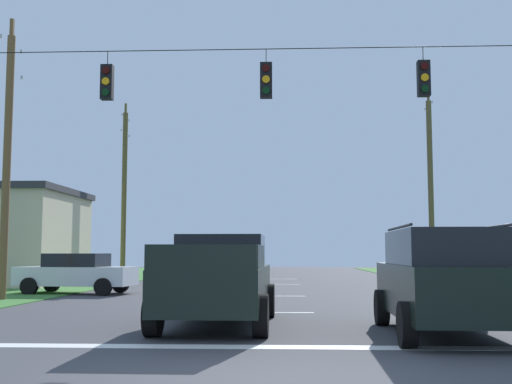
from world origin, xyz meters
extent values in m
plane|color=#3D3D42|center=(0.00, 0.00, 0.00)|extent=(120.00, 120.00, 0.00)
cube|color=white|center=(0.00, 2.76, 0.00)|extent=(14.01, 0.45, 0.01)
cube|color=white|center=(0.00, 8.76, 0.00)|extent=(2.50, 0.15, 0.01)
cube|color=white|center=(0.00, 14.96, 0.00)|extent=(2.50, 0.15, 0.01)
cube|color=white|center=(0.00, 23.27, 0.00)|extent=(2.50, 0.15, 0.01)
cube|color=white|center=(0.00, 29.46, 0.00)|extent=(2.50, 0.15, 0.01)
cylinder|color=black|center=(-0.07, 8.54, 6.98)|extent=(16.33, 0.02, 0.02)
cylinder|color=black|center=(-4.26, 8.54, 6.78)|extent=(0.02, 0.02, 0.39)
cube|color=black|center=(-4.26, 8.54, 6.12)|extent=(0.32, 0.24, 0.95)
cylinder|color=#310503|center=(-4.26, 8.40, 6.41)|extent=(0.20, 0.04, 0.20)
cylinder|color=orange|center=(-4.26, 8.40, 6.11)|extent=(0.20, 0.04, 0.20)
cylinder|color=black|center=(-4.26, 8.40, 5.81)|extent=(0.20, 0.04, 0.20)
cylinder|color=black|center=(0.02, 8.54, 6.78)|extent=(0.02, 0.02, 0.39)
cube|color=black|center=(0.02, 8.54, 6.12)|extent=(0.32, 0.24, 0.95)
cylinder|color=#310503|center=(0.02, 8.40, 6.41)|extent=(0.20, 0.04, 0.20)
cylinder|color=orange|center=(0.02, 8.40, 6.11)|extent=(0.20, 0.04, 0.20)
cylinder|color=black|center=(0.02, 8.40, 5.81)|extent=(0.20, 0.04, 0.20)
cylinder|color=black|center=(4.17, 8.54, 6.78)|extent=(0.02, 0.02, 0.39)
cube|color=black|center=(4.17, 8.54, 6.12)|extent=(0.32, 0.24, 0.95)
cylinder|color=#310503|center=(4.17, 8.40, 6.41)|extent=(0.20, 0.04, 0.20)
cylinder|color=orange|center=(4.17, 8.40, 6.11)|extent=(0.20, 0.04, 0.20)
cylinder|color=black|center=(4.17, 8.40, 5.81)|extent=(0.20, 0.04, 0.20)
cube|color=black|center=(-0.93, 5.74, 0.82)|extent=(2.08, 5.43, 0.85)
cube|color=black|center=(-0.92, 6.39, 1.60)|extent=(1.88, 1.93, 0.70)
cube|color=black|center=(-1.89, 4.41, 1.48)|extent=(0.14, 2.38, 0.45)
cube|color=black|center=(-0.01, 4.38, 1.48)|extent=(0.14, 2.38, 0.45)
cube|color=black|center=(-0.97, 3.09, 1.48)|extent=(1.96, 0.13, 0.45)
cylinder|color=black|center=(-1.90, 7.59, 0.40)|extent=(0.29, 0.80, 0.80)
cylinder|color=black|center=(0.10, 7.56, 0.40)|extent=(0.29, 0.80, 0.80)
cylinder|color=black|center=(-1.96, 3.92, 0.40)|extent=(0.29, 0.80, 0.80)
cylinder|color=black|center=(0.04, 3.89, 0.40)|extent=(0.29, 0.80, 0.80)
cube|color=black|center=(3.51, 4.35, 0.85)|extent=(2.08, 4.85, 0.95)
cube|color=black|center=(3.51, 4.20, 1.66)|extent=(1.88, 3.25, 0.65)
cylinder|color=black|center=(2.66, 4.22, 2.03)|extent=(0.12, 2.72, 0.05)
cylinder|color=black|center=(4.35, 4.17, 2.03)|extent=(0.12, 2.72, 0.05)
cylinder|color=black|center=(2.58, 6.00, 0.38)|extent=(0.28, 0.77, 0.76)
cylinder|color=black|center=(4.53, 5.95, 0.38)|extent=(0.28, 0.77, 0.76)
cylinder|color=black|center=(2.49, 2.74, 0.38)|extent=(0.28, 0.77, 0.76)
cube|color=silver|center=(-7.37, 15.84, 0.67)|extent=(4.45, 2.21, 0.70)
cube|color=black|center=(-7.37, 15.84, 1.27)|extent=(2.25, 1.82, 0.50)
cylinder|color=black|center=(-8.87, 15.09, 0.32)|extent=(0.66, 0.28, 0.64)
cylinder|color=black|center=(-8.69, 16.88, 0.32)|extent=(0.66, 0.28, 0.64)
cylinder|color=black|center=(-6.04, 14.81, 0.32)|extent=(0.66, 0.28, 0.64)
cylinder|color=black|center=(-5.87, 16.60, 0.32)|extent=(0.66, 0.28, 0.64)
cube|color=maroon|center=(8.21, 21.72, 0.67)|extent=(1.85, 4.32, 0.70)
cube|color=black|center=(8.21, 21.72, 1.27)|extent=(1.65, 2.12, 0.50)
cylinder|color=black|center=(7.29, 23.13, 0.32)|extent=(0.23, 0.64, 0.64)
cylinder|color=black|center=(9.09, 23.15, 0.32)|extent=(0.23, 0.64, 0.64)
cylinder|color=black|center=(7.33, 20.29, 0.32)|extent=(0.23, 0.64, 0.64)
cylinder|color=black|center=(9.13, 20.31, 0.32)|extent=(0.23, 0.64, 0.64)
cylinder|color=brown|center=(8.81, 28.00, 5.11)|extent=(0.31, 0.31, 10.21)
cube|color=brown|center=(8.81, 28.00, 9.81)|extent=(0.12, 0.12, 2.21)
cylinder|color=#B2B7BC|center=(8.81, 28.89, 9.93)|extent=(0.08, 0.08, 0.12)
cylinder|color=#B2B7BC|center=(8.81, 27.12, 9.93)|extent=(0.08, 0.08, 0.12)
cylinder|color=brown|center=(-8.76, 12.61, 4.45)|extent=(0.26, 0.26, 8.90)
cube|color=brown|center=(-8.76, 12.61, 8.50)|extent=(0.12, 0.12, 1.99)
cylinder|color=#B2B7BC|center=(-8.76, 13.40, 8.62)|extent=(0.08, 0.08, 0.12)
cylinder|color=#B2B7BC|center=(-8.76, 11.81, 8.62)|extent=(0.08, 0.08, 0.12)
cube|color=brown|center=(-8.76, 12.61, 7.60)|extent=(0.12, 0.12, 2.31)
cylinder|color=#B2B7BC|center=(-8.76, 13.53, 7.72)|extent=(0.08, 0.08, 0.12)
cylinder|color=brown|center=(-8.66, 27.70, 4.81)|extent=(0.28, 0.28, 9.62)
cube|color=brown|center=(-8.66, 27.70, 9.22)|extent=(0.12, 0.12, 1.91)
cylinder|color=#B2B7BC|center=(-8.66, 28.47, 9.34)|extent=(0.08, 0.08, 0.12)
cylinder|color=#B2B7BC|center=(-8.66, 26.94, 9.34)|extent=(0.08, 0.08, 0.12)
cube|color=brown|center=(-8.66, 27.70, 8.32)|extent=(0.12, 0.12, 2.24)
cylinder|color=#B2B7BC|center=(-8.66, 28.60, 8.44)|extent=(0.08, 0.08, 0.12)
cylinder|color=#B2B7BC|center=(-8.66, 26.81, 8.44)|extent=(0.08, 0.08, 0.12)
camera|label=1|loc=(0.47, -7.83, 1.56)|focal=44.20mm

